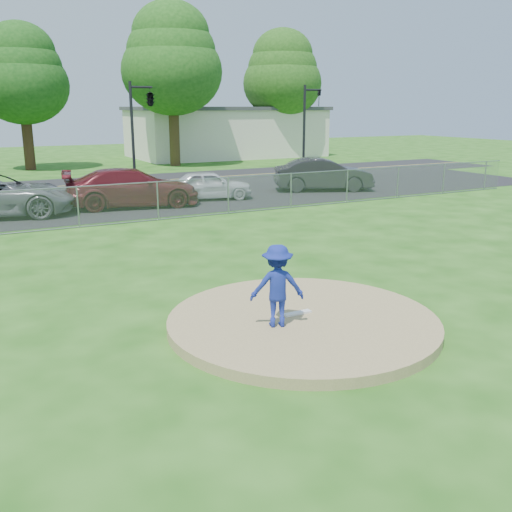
# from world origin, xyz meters

# --- Properties ---
(ground) EXTENTS (120.00, 120.00, 0.00)m
(ground) POSITION_xyz_m (0.00, 10.00, 0.00)
(ground) COLOR #1D5212
(ground) RESTS_ON ground
(pitchers_mound) EXTENTS (5.40, 5.40, 0.20)m
(pitchers_mound) POSITION_xyz_m (0.00, 0.00, 0.10)
(pitchers_mound) COLOR #9A8354
(pitchers_mound) RESTS_ON ground
(pitching_rubber) EXTENTS (0.60, 0.15, 0.04)m
(pitching_rubber) POSITION_xyz_m (0.00, 0.20, 0.22)
(pitching_rubber) COLOR white
(pitching_rubber) RESTS_ON pitchers_mound
(chain_link_fence) EXTENTS (40.00, 0.06, 1.50)m
(chain_link_fence) POSITION_xyz_m (0.00, 12.00, 0.75)
(chain_link_fence) COLOR gray
(chain_link_fence) RESTS_ON ground
(parking_lot) EXTENTS (50.00, 8.00, 0.01)m
(parking_lot) POSITION_xyz_m (0.00, 16.50, 0.01)
(parking_lot) COLOR black
(parking_lot) RESTS_ON ground
(street) EXTENTS (60.00, 7.00, 0.01)m
(street) POSITION_xyz_m (0.00, 24.00, 0.00)
(street) COLOR black
(street) RESTS_ON ground
(commercial_building) EXTENTS (16.40, 9.40, 4.30)m
(commercial_building) POSITION_xyz_m (16.00, 38.00, 2.16)
(commercial_building) COLOR beige
(commercial_building) RESTS_ON ground
(tree_center) EXTENTS (6.16, 6.16, 9.84)m
(tree_center) POSITION_xyz_m (-1.00, 34.00, 6.47)
(tree_center) COLOR #382114
(tree_center) RESTS_ON ground
(tree_right) EXTENTS (7.28, 7.28, 11.63)m
(tree_right) POSITION_xyz_m (9.00, 32.00, 7.65)
(tree_right) COLOR #3B2A15
(tree_right) RESTS_ON ground
(tree_far_right) EXTENTS (6.72, 6.72, 10.74)m
(tree_far_right) POSITION_xyz_m (20.00, 35.00, 7.06)
(tree_far_right) COLOR #382614
(tree_far_right) RESTS_ON ground
(traffic_signal_center) EXTENTS (1.42, 2.48, 5.60)m
(traffic_signal_center) POSITION_xyz_m (3.97, 22.00, 4.61)
(traffic_signal_center) COLOR black
(traffic_signal_center) RESTS_ON ground
(traffic_signal_right) EXTENTS (1.28, 0.20, 5.60)m
(traffic_signal_right) POSITION_xyz_m (14.24, 22.00, 3.36)
(traffic_signal_right) COLOR black
(traffic_signal_right) RESTS_ON ground
(pitcher) EXTENTS (1.17, 0.92, 1.59)m
(pitcher) POSITION_xyz_m (-0.68, -0.13, 0.99)
(pitcher) COLOR navy
(pitcher) RESTS_ON pitchers_mound
(parked_car_darkred) EXTENTS (6.10, 3.34, 1.68)m
(parked_car_darkred) POSITION_xyz_m (1.00, 15.50, 0.85)
(parked_car_darkred) COLOR maroon
(parked_car_darkred) RESTS_ON parking_lot
(parked_car_pearl) EXTENTS (4.27, 2.49, 1.36)m
(parked_car_pearl) POSITION_xyz_m (4.82, 15.85, 0.69)
(parked_car_pearl) COLOR silver
(parked_car_pearl) RESTS_ON parking_lot
(parked_car_charcoal) EXTENTS (5.37, 3.65, 1.68)m
(parked_car_charcoal) POSITION_xyz_m (11.30, 15.81, 0.85)
(parked_car_charcoal) COLOR #232325
(parked_car_charcoal) RESTS_ON parking_lot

